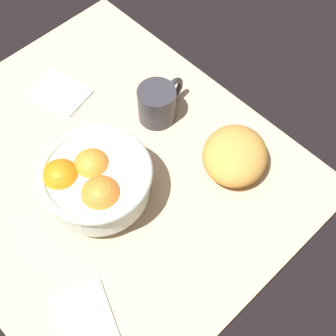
{
  "coord_description": "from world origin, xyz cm",
  "views": [
    {
      "loc": [
        -46.81,
        27.4,
        85.38
      ],
      "look_at": [
        -11.2,
        -7.1,
        5.0
      ],
      "focal_mm": 54.24,
      "sensor_mm": 36.0,
      "label": 1
    }
  ],
  "objects_px": {
    "bread_loaf": "(235,155)",
    "napkin_folded": "(89,329)",
    "napkin_spare": "(60,92)",
    "mug": "(158,103)",
    "fruit_bowl": "(94,181)"
  },
  "relations": [
    {
      "from": "bread_loaf",
      "to": "napkin_folded",
      "type": "xyz_separation_m",
      "value": [
        -0.05,
        0.41,
        -0.03
      ]
    },
    {
      "from": "napkin_folded",
      "to": "napkin_spare",
      "type": "xyz_separation_m",
      "value": [
        0.44,
        -0.28,
        0.0
      ]
    },
    {
      "from": "napkin_folded",
      "to": "mug",
      "type": "bearing_deg",
      "value": -57.89
    },
    {
      "from": "napkin_spare",
      "to": "mug",
      "type": "height_order",
      "value": "mug"
    },
    {
      "from": "fruit_bowl",
      "to": "napkin_folded",
      "type": "height_order",
      "value": "fruit_bowl"
    },
    {
      "from": "napkin_spare",
      "to": "mug",
      "type": "relative_size",
      "value": 0.99
    },
    {
      "from": "fruit_bowl",
      "to": "napkin_spare",
      "type": "height_order",
      "value": "fruit_bowl"
    },
    {
      "from": "fruit_bowl",
      "to": "mug",
      "type": "height_order",
      "value": "fruit_bowl"
    },
    {
      "from": "fruit_bowl",
      "to": "bread_loaf",
      "type": "relative_size",
      "value": 1.49
    },
    {
      "from": "fruit_bowl",
      "to": "mug",
      "type": "xyz_separation_m",
      "value": [
        0.07,
        -0.22,
        -0.03
      ]
    },
    {
      "from": "napkin_spare",
      "to": "mug",
      "type": "bearing_deg",
      "value": -149.89
    },
    {
      "from": "napkin_folded",
      "to": "bread_loaf",
      "type": "bearing_deg",
      "value": -83.11
    },
    {
      "from": "fruit_bowl",
      "to": "napkin_spare",
      "type": "relative_size",
      "value": 1.73
    },
    {
      "from": "bread_loaf",
      "to": "napkin_spare",
      "type": "height_order",
      "value": "bread_loaf"
    },
    {
      "from": "mug",
      "to": "napkin_folded",
      "type": "bearing_deg",
      "value": 122.11
    }
  ]
}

